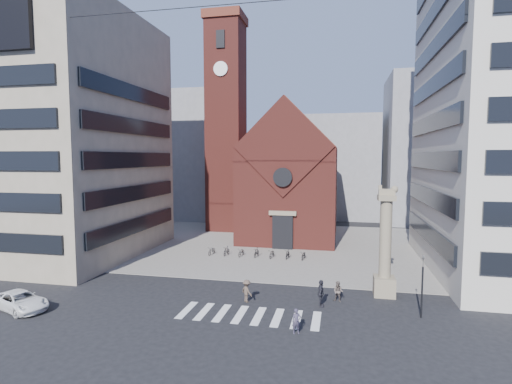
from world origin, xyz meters
TOP-DOWN VIEW (x-y plane):
  - ground at (0.00, 0.00)m, footprint 120.00×120.00m
  - piazza at (0.00, 19.00)m, footprint 46.00×30.00m
  - zebra_crossing at (0.55, -3.00)m, footprint 10.20×3.20m
  - church at (0.00, 25.04)m, footprint 12.00×16.65m
  - campanile at (-10.00, 28.00)m, footprint 5.50×5.50m
  - building_left at (-24.00, 10.00)m, footprint 18.00×20.00m
  - bg_block_left at (-20.00, 40.00)m, footprint 16.00×14.00m
  - bg_block_mid at (6.00, 45.00)m, footprint 14.00×12.00m
  - bg_block_right at (22.00, 42.00)m, footprint 16.00×14.00m
  - lion_column at (10.01, 3.00)m, footprint 1.63×1.60m
  - traffic_light at (12.00, -1.00)m, footprint 0.13×0.16m
  - white_car at (-15.56, -5.42)m, footprint 5.13×3.60m
  - pedestrian_0 at (4.02, -5.16)m, footprint 0.66×0.55m
  - pedestrian_1 at (6.49, 0.90)m, footprint 0.89×0.79m
  - pedestrian_2 at (5.27, -0.40)m, footprint 0.49×1.16m
  - pedestrian_3 at (-0.18, -0.59)m, footprint 1.24×1.19m
  - scooter_0 at (-7.27, 12.59)m, footprint 0.77×1.74m
  - scooter_1 at (-5.58, 12.59)m, footprint 0.64×1.67m
  - scooter_2 at (-3.90, 12.59)m, footprint 0.77×1.74m
  - scooter_3 at (-2.21, 12.59)m, footprint 0.64×1.67m
  - scooter_4 at (-0.52, 12.59)m, footprint 0.77×1.74m
  - scooter_5 at (1.17, 12.59)m, footprint 0.64×1.67m
  - scooter_6 at (2.85, 12.59)m, footprint 0.77×1.74m

SIDE VIEW (x-z plane):
  - ground at x=0.00m, z-range 0.00..0.00m
  - zebra_crossing at x=0.55m, z-range 0.00..0.01m
  - piazza at x=0.00m, z-range 0.00..0.05m
  - scooter_0 at x=-7.27m, z-range 0.05..0.93m
  - scooter_2 at x=-3.90m, z-range 0.05..0.93m
  - scooter_4 at x=-0.52m, z-range 0.05..0.93m
  - scooter_6 at x=2.85m, z-range 0.05..0.93m
  - scooter_1 at x=-5.58m, z-range 0.05..1.03m
  - scooter_3 at x=-2.21m, z-range 0.05..1.03m
  - scooter_5 at x=1.17m, z-range 0.05..1.03m
  - white_car at x=-15.56m, z-range 0.00..1.30m
  - pedestrian_1 at x=6.49m, z-range 0.00..1.54m
  - pedestrian_0 at x=4.02m, z-range 0.00..1.55m
  - pedestrian_3 at x=-0.18m, z-range 0.00..1.69m
  - pedestrian_2 at x=5.27m, z-range 0.00..1.97m
  - traffic_light at x=12.00m, z-range 0.14..4.44m
  - lion_column at x=10.01m, z-range -0.88..7.79m
  - church at x=0.00m, z-range -1.02..16.98m
  - bg_block_mid at x=6.00m, z-range 0.00..18.00m
  - bg_block_left at x=-20.00m, z-range 0.00..22.00m
  - bg_block_right at x=22.00m, z-range 0.00..24.00m
  - building_left at x=-24.00m, z-range 0.00..26.00m
  - campanile at x=-10.00m, z-range 0.14..31.34m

